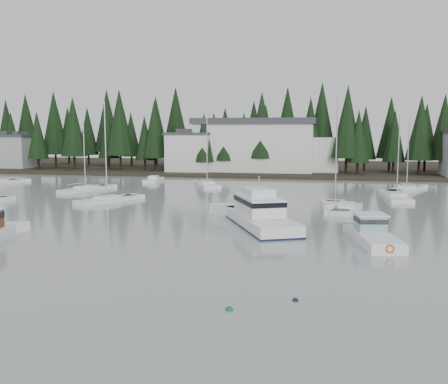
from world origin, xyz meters
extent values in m
plane|color=gray|center=(0.00, 0.00, 0.00)|extent=(260.00, 260.00, 0.00)
cube|color=black|center=(0.00, 97.00, 0.00)|extent=(240.00, 54.00, 1.00)
cube|color=silver|center=(-18.00, 79.00, 4.25)|extent=(9.00, 7.00, 7.50)
cube|color=#38383D|center=(-18.00, 79.00, 8.25)|extent=(9.54, 7.42, 0.50)
cube|color=#38383D|center=(-18.00, 79.00, 8.85)|extent=(4.95, 3.85, 0.80)
cube|color=#999EA0|center=(-60.00, 81.00, 4.00)|extent=(8.00, 7.00, 7.00)
cube|color=#38383D|center=(-60.00, 81.00, 7.75)|extent=(8.48, 7.42, 0.50)
cube|color=#38383D|center=(-60.00, 81.00, 8.35)|extent=(4.40, 3.85, 0.80)
cube|color=silver|center=(-5.00, 82.00, 5.50)|extent=(24.00, 10.00, 10.00)
cube|color=#38383D|center=(-5.00, 82.00, 10.80)|extent=(25.00, 11.00, 1.20)
cube|color=silver|center=(7.00, 84.00, 4.00)|extent=(10.00, 8.00, 7.00)
cube|color=white|center=(4.00, 24.27, 0.17)|extent=(8.71, 12.92, 1.81)
cube|color=#0E1434|center=(4.00, 24.27, 0.03)|extent=(8.77, 12.99, 0.25)
cube|color=white|center=(3.74, 24.83, 1.92)|extent=(5.58, 7.20, 1.64)
cube|color=black|center=(3.74, 24.83, 2.32)|extent=(5.67, 7.29, 0.45)
cube|color=white|center=(3.74, 24.83, 3.11)|extent=(3.45, 3.91, 0.74)
cylinder|color=#A5A8AD|center=(3.74, 24.83, 4.02)|extent=(0.10, 0.10, 1.25)
cube|color=white|center=(13.72, 18.79, 0.09)|extent=(3.98, 7.87, 1.22)
cube|color=white|center=(13.72, 18.79, 0.75)|extent=(3.90, 7.71, 0.11)
cube|color=#84ADA9|center=(13.44, 20.27, 1.41)|extent=(2.54, 2.62, 1.32)
cube|color=white|center=(13.44, 20.27, 2.11)|extent=(2.85, 2.96, 0.11)
cube|color=black|center=(13.44, 20.27, 1.67)|extent=(2.60, 2.66, 0.38)
cylinder|color=#A5A8AD|center=(13.44, 20.27, 2.91)|extent=(0.08, 0.08, 1.50)
torus|color=#F2590C|center=(14.42, 15.10, 0.52)|extent=(0.67, 0.25, 0.66)
cube|color=white|center=(-8.94, 56.45, -0.03)|extent=(6.22, 9.09, 1.05)
cube|color=white|center=(-8.94, 56.45, 0.62)|extent=(3.00, 3.51, 0.30)
cylinder|color=#A5A8AD|center=(-8.94, 56.45, 6.08)|extent=(0.14, 0.14, 11.15)
cube|color=white|center=(-24.97, 46.38, -0.03)|extent=(5.01, 9.31, 1.05)
cube|color=white|center=(-24.97, 46.38, 0.62)|extent=(2.55, 3.43, 0.30)
cylinder|color=#A5A8AD|center=(-24.97, 46.38, 7.33)|extent=(0.14, 0.14, 13.66)
cube|color=white|center=(21.48, 56.17, -0.03)|extent=(6.41, 9.61, 1.05)
cube|color=white|center=(21.48, 56.17, 0.62)|extent=(3.04, 3.68, 0.30)
cylinder|color=#A5A8AD|center=(21.48, 56.17, 5.51)|extent=(0.14, 0.14, 10.03)
cube|color=white|center=(10.87, 35.80, -0.03)|extent=(3.03, 8.36, 1.05)
cube|color=white|center=(10.87, 35.80, 0.62)|extent=(1.98, 2.89, 0.30)
cylinder|color=#A5A8AD|center=(10.87, 35.80, 6.63)|extent=(0.14, 0.14, 12.25)
cube|color=white|center=(18.93, 47.12, -0.03)|extent=(3.04, 10.19, 1.05)
cube|color=white|center=(18.93, 47.12, 0.62)|extent=(2.03, 3.49, 0.30)
cylinder|color=#A5A8AD|center=(18.93, 47.12, 5.67)|extent=(0.14, 0.14, 10.33)
cube|color=white|center=(-16.89, 36.33, -0.03)|extent=(5.96, 8.67, 1.05)
cube|color=white|center=(-16.89, 36.33, 0.62)|extent=(2.84, 3.34, 0.30)
cylinder|color=#A5A8AD|center=(-16.89, 36.33, 6.44)|extent=(0.14, 0.14, 11.88)
cube|color=white|center=(12.09, 34.49, 0.05)|extent=(3.67, 7.07, 0.90)
cube|color=white|center=(12.09, 34.49, 0.75)|extent=(1.95, 2.44, 0.55)
cube|color=white|center=(-19.82, 61.50, 0.05)|extent=(2.81, 6.46, 0.90)
cube|color=white|center=(-19.82, 61.50, 0.75)|extent=(1.69, 2.15, 0.55)
sphere|color=#145933|center=(5.37, 2.29, 0.00)|extent=(0.40, 0.40, 0.40)
sphere|color=black|center=(8.48, 4.31, 0.00)|extent=(0.33, 0.33, 0.33)
camera|label=1|loc=(9.94, -20.97, 8.77)|focal=40.00mm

